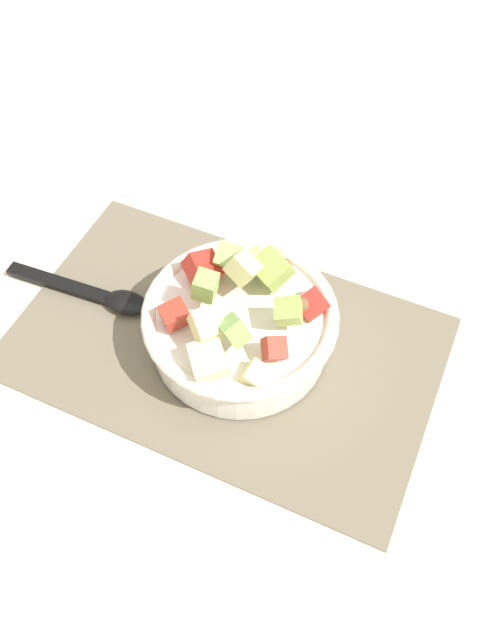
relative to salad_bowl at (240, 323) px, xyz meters
The scene contains 4 objects.
ground_plane 0.05m from the salad_bowl, 150.08° to the right, with size 2.40×2.40×0.00m, color silver.
placemat 0.05m from the salad_bowl, 150.08° to the right, with size 0.51×0.32×0.01m, color #756B56.
salad_bowl is the anchor object (origin of this frame).
serving_spoon 0.19m from the salad_bowl, behind, with size 0.20×0.04×0.01m.
Camera 1 is at (0.20, -0.39, 0.67)m, focal length 36.93 mm.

